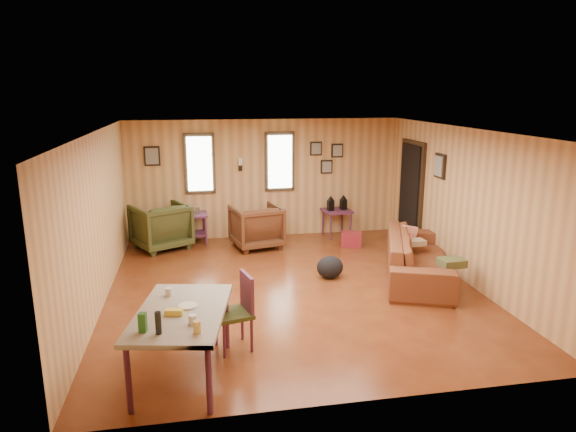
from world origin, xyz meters
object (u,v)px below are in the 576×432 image
Objects in this scene: sofa at (419,249)px; recliner_green at (161,224)px; dining_table at (181,317)px; side_table at (337,209)px; recliner_brown at (256,224)px; end_table at (193,223)px.

recliner_green is at bearing 80.97° from sofa.
recliner_green is at bearing 106.70° from dining_table.
sofa is 4.39m from dining_table.
side_table is at bearing 69.20° from dining_table.
dining_table is (-1.32, -4.48, 0.23)m from recliner_brown.
recliner_brown is (-2.37, 2.11, -0.02)m from sofa.
side_table is 5.80m from dining_table.
sofa is at bearing -36.21° from end_table.
recliner_brown is at bearing -165.29° from side_table.
recliner_brown is 1.79m from side_table.
recliner_green is 1.10× the size of side_table.
sofa reaches higher than recliner_brown.
sofa is 4.43m from end_table.
recliner_green is (-1.80, 0.26, 0.03)m from recliner_brown.
recliner_green is at bearing -157.15° from end_table.
end_table is (-1.21, 0.51, -0.04)m from recliner_brown.
end_table is at bearing 99.57° from dining_table.
sofa is 2.53× the size of recliner_green.
side_table is 0.54× the size of dining_table.
side_table is (1.72, 0.45, 0.14)m from recliner_brown.
recliner_green is 0.59× the size of dining_table.
dining_table reaches higher than end_table.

